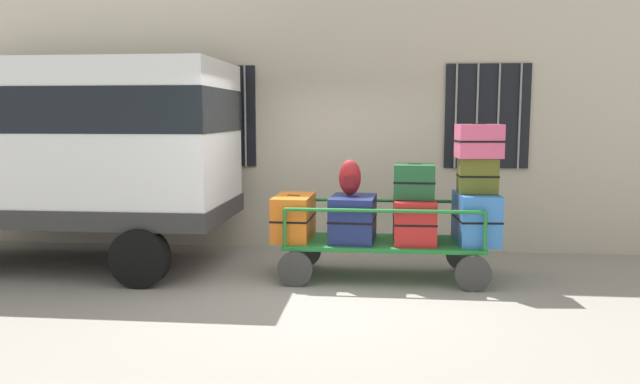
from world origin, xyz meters
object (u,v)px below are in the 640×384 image
suitcase_left_bottom (294,217)px  backpack (350,178)px  van (62,142)px  suitcase_midright_bottom (476,218)px  suitcase_center_middle (415,181)px  suitcase_midright_middle (477,176)px  suitcase_midright_top (479,141)px  suitcase_center_bottom (414,220)px  luggage_cart (383,248)px  suitcase_midleft_bottom (353,219)px

suitcase_left_bottom → backpack: 0.87m
van → suitcase_midright_bottom: size_ratio=5.41×
suitcase_center_middle → suitcase_midright_middle: 0.75m
van → suitcase_midright_top: size_ratio=7.89×
van → suitcase_left_bottom: (3.12, -0.21, -0.92)m
suitcase_midright_top → suitcase_center_bottom: bearing=178.6°
luggage_cart → backpack: 0.96m
van → suitcase_midright_top: 5.37m
van → suitcase_midleft_bottom: 3.98m
suitcase_left_bottom → suitcase_center_bottom: 1.50m
suitcase_center_bottom → suitcase_midright_bottom: size_ratio=0.96×
suitcase_center_bottom → luggage_cart: bearing=178.0°
suitcase_midleft_bottom → backpack: (-0.04, 0.05, 0.50)m
suitcase_center_middle → suitcase_midright_top: suitcase_midright_top is taller
van → suitcase_midright_top: (5.36, -0.27, 0.05)m
suitcase_center_bottom → backpack: size_ratio=1.78×
suitcase_midleft_bottom → suitcase_midright_bottom: suitcase_midright_bottom is taller
suitcase_midright_top → backpack: (-1.54, 0.05, -0.46)m
suitcase_midright_top → luggage_cart: bearing=178.4°
luggage_cart → suitcase_midright_top: bearing=-1.6°
luggage_cart → suitcase_left_bottom: (-1.12, 0.03, 0.36)m
suitcase_midright_top → suitcase_midright_bottom: bearing=90.0°
backpack → suitcase_midright_middle: bearing=-0.7°
luggage_cart → van: bearing=176.7°
luggage_cart → backpack: size_ratio=5.65×
van → suitcase_midright_middle: (5.36, -0.24, -0.37)m
luggage_cart → suitcase_midleft_bottom: size_ratio=3.17×
suitcase_center_bottom → suitcase_midright_top: bearing=-1.4°
backpack → van: bearing=176.7°
van → suitcase_left_bottom: bearing=-3.9°
suitcase_left_bottom → suitcase_midright_middle: 2.31m
suitcase_midright_bottom → backpack: 1.61m
suitcase_midleft_bottom → suitcase_midright_top: suitcase_midright_top is taller
suitcase_midleft_bottom → suitcase_center_bottom: 0.75m
backpack → suitcase_left_bottom: bearing=179.0°
suitcase_center_middle → suitcase_left_bottom: bearing=179.4°
suitcase_left_bottom → suitcase_midright_top: bearing=-1.6°
van → luggage_cart: bearing=-3.3°
suitcase_midright_top → suitcase_center_middle: bearing=176.4°
luggage_cart → suitcase_center_middle: 0.91m
suitcase_midleft_bottom → suitcase_center_bottom: bearing=1.0°
van → suitcase_midleft_bottom: size_ratio=5.64×
suitcase_left_bottom → suitcase_midright_top: 2.44m
suitcase_center_middle → suitcase_midright_bottom: (0.75, 0.00, -0.44)m
suitcase_midleft_bottom → suitcase_left_bottom: bearing=175.5°
backpack → suitcase_midleft_bottom: bearing=-46.5°
suitcase_midleft_bottom → suitcase_midright_top: bearing=-0.2°
luggage_cart → suitcase_midleft_bottom: (-0.37, -0.03, 0.37)m
suitcase_midright_top → suitcase_left_bottom: bearing=178.4°
suitcase_center_middle → suitcase_center_bottom: bearing=-90.0°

